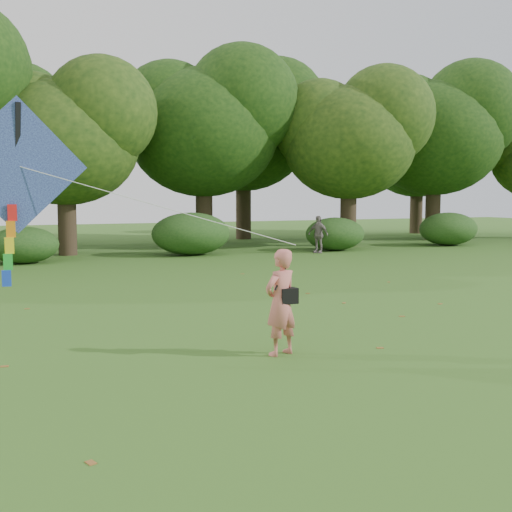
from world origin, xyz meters
name	(u,v)px	position (x,y,z in m)	size (l,w,h in m)	color
ground	(343,354)	(0.00, 0.00, 0.00)	(100.00, 100.00, 0.00)	#265114
man_kite_flyer	(281,302)	(-0.99, 0.37, 0.89)	(0.65, 0.42, 1.77)	#CA695F
bystander_right	(318,234)	(8.61, 16.54, 0.85)	(1.00, 0.42, 1.70)	gray
crossbody_bag	(288,295)	(-0.87, 0.34, 1.00)	(0.43, 0.20, 0.71)	black
flying_kite	(18,169)	(-4.93, 1.71, 3.05)	(5.27, 1.64, 2.97)	#253CA1
tree_line	(134,135)	(1.67, 22.88, 5.60)	(54.70, 15.30, 9.48)	#3A2D1E
shrub_band	(107,238)	(-0.72, 17.60, 0.86)	(39.15, 3.22, 1.88)	#264919
fallen_leaves	(283,311)	(0.75, 3.91, 0.01)	(11.23, 13.61, 0.01)	brown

